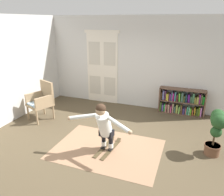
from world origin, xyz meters
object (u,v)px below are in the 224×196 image
at_px(potted_plant, 217,127).
at_px(person_skier, 104,124).
at_px(bookshelf, 182,102).
at_px(wicker_chair, 42,100).
at_px(skis_pair, 108,148).

distance_m(potted_plant, person_skier, 2.35).
bearing_deg(bookshelf, wicker_chair, -154.63).
relative_size(bookshelf, potted_plant, 1.34).
relative_size(potted_plant, skis_pair, 1.10).
distance_m(bookshelf, person_skier, 3.16).
distance_m(bookshelf, potted_plant, 2.22).
bearing_deg(bookshelf, skis_pair, -117.86).
bearing_deg(skis_pair, potted_plant, 15.02).
bearing_deg(wicker_chair, bookshelf, 25.37).
height_order(bookshelf, wicker_chair, wicker_chair).
distance_m(potted_plant, skis_pair, 2.37).
relative_size(bookshelf, skis_pair, 1.47).
height_order(bookshelf, skis_pair, bookshelf).
xyz_separation_m(bookshelf, wicker_chair, (-3.77, -1.79, 0.22)).
distance_m(bookshelf, skis_pair, 3.00).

